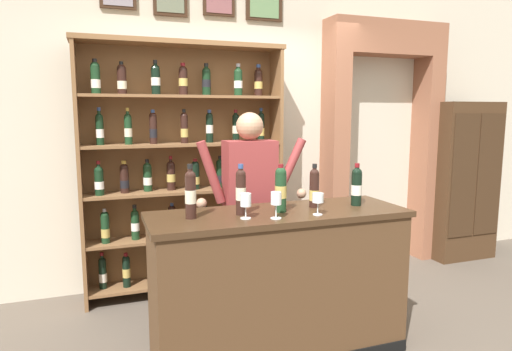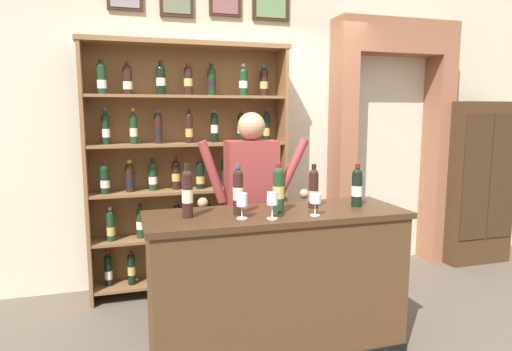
% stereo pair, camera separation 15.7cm
% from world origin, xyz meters
% --- Properties ---
extents(ground_plane, '(14.00, 14.00, 0.02)m').
position_xyz_m(ground_plane, '(0.00, 0.00, -0.01)').
color(ground_plane, brown).
extents(back_wall, '(12.00, 0.19, 3.59)m').
position_xyz_m(back_wall, '(-0.00, 1.60, 1.79)').
color(back_wall, beige).
rests_on(back_wall, ground).
extents(wine_shelf, '(1.81, 0.30, 2.24)m').
position_xyz_m(wine_shelf, '(-0.48, 1.27, 1.17)').
color(wine_shelf, brown).
rests_on(wine_shelf, ground).
extents(archway_doorway, '(1.34, 0.45, 2.57)m').
position_xyz_m(archway_doorway, '(1.67, 1.46, 1.45)').
color(archway_doorway, '#935B42').
rests_on(archway_doorway, ground).
extents(side_cabinet, '(0.73, 0.38, 1.75)m').
position_xyz_m(side_cabinet, '(2.65, 1.20, 0.88)').
color(side_cabinet, '#422B19').
rests_on(side_cabinet, ground).
extents(tasting_counter, '(1.73, 0.60, 0.99)m').
position_xyz_m(tasting_counter, '(-0.09, -0.00, 0.50)').
color(tasting_counter, '#4C331E').
rests_on(tasting_counter, ground).
extents(shopkeeper, '(0.91, 0.22, 1.65)m').
position_xyz_m(shopkeeper, '(-0.10, 0.57, 1.01)').
color(shopkeeper, '#2D3347').
rests_on(shopkeeper, ground).
extents(tasting_bottle_vin_santo, '(0.07, 0.07, 0.34)m').
position_xyz_m(tasting_bottle_vin_santo, '(-0.68, 0.01, 1.15)').
color(tasting_bottle_vin_santo, black).
rests_on(tasting_bottle_vin_santo, tasting_counter).
extents(tasting_bottle_prosecco, '(0.07, 0.07, 0.33)m').
position_xyz_m(tasting_bottle_prosecco, '(-0.36, -0.00, 1.15)').
color(tasting_bottle_prosecco, black).
rests_on(tasting_bottle_prosecco, tasting_counter).
extents(tasting_bottle_brunello, '(0.08, 0.08, 0.32)m').
position_xyz_m(tasting_bottle_brunello, '(-0.09, -0.01, 1.15)').
color(tasting_bottle_brunello, '#19381E').
rests_on(tasting_bottle_brunello, tasting_counter).
extents(tasting_bottle_rosso, '(0.07, 0.07, 0.30)m').
position_xyz_m(tasting_bottle_rosso, '(0.19, 0.04, 1.13)').
color(tasting_bottle_rosso, black).
rests_on(tasting_bottle_rosso, tasting_counter).
extents(tasting_bottle_bianco, '(0.07, 0.07, 0.30)m').
position_xyz_m(tasting_bottle_bianco, '(0.50, -0.00, 1.13)').
color(tasting_bottle_bianco, black).
rests_on(tasting_bottle_bianco, tasting_counter).
extents(wine_glass_left, '(0.07, 0.07, 0.17)m').
position_xyz_m(wine_glass_left, '(-0.19, -0.18, 1.11)').
color(wine_glass_left, silver).
rests_on(wine_glass_left, tasting_counter).
extents(wine_glass_right, '(0.07, 0.07, 0.16)m').
position_xyz_m(wine_glass_right, '(-0.36, -0.11, 1.10)').
color(wine_glass_right, silver).
rests_on(wine_glass_right, tasting_counter).
extents(wine_glass_spare, '(0.07, 0.07, 0.14)m').
position_xyz_m(wine_glass_spare, '(0.10, -0.17, 1.10)').
color(wine_glass_spare, silver).
rests_on(wine_glass_spare, tasting_counter).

